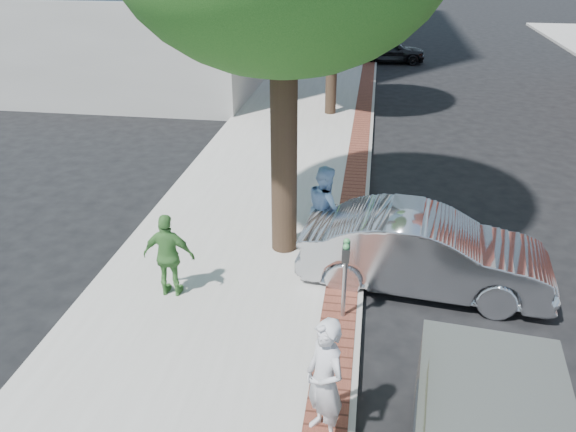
% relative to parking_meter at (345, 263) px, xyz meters
% --- Properties ---
extents(ground, '(120.00, 120.00, 0.00)m').
position_rel_parking_meter_xyz_m(ground, '(-0.77, 0.30, -1.21)').
color(ground, black).
rests_on(ground, ground).
extents(sidewalk, '(5.00, 60.00, 0.15)m').
position_rel_parking_meter_xyz_m(sidewalk, '(-2.27, 8.30, -1.13)').
color(sidewalk, '#9E9991').
rests_on(sidewalk, ground).
extents(brick_strip, '(0.60, 60.00, 0.01)m').
position_rel_parking_meter_xyz_m(brick_strip, '(-0.07, 8.30, -1.05)').
color(brick_strip, brown).
rests_on(brick_strip, sidewalk).
extents(curb, '(0.10, 60.00, 0.15)m').
position_rel_parking_meter_xyz_m(curb, '(0.28, 8.30, -1.13)').
color(curb, gray).
rests_on(curb, ground).
extents(office_base, '(18.20, 22.20, 4.00)m').
position_rel_parking_meter_xyz_m(office_base, '(-13.77, 22.30, 0.79)').
color(office_base, gray).
rests_on(office_base, ground).
extents(signal_near, '(0.70, 0.15, 3.80)m').
position_rel_parking_meter_xyz_m(signal_near, '(0.13, 22.30, 1.05)').
color(signal_near, black).
rests_on(signal_near, ground).
extents(parking_meter, '(0.12, 0.32, 1.47)m').
position_rel_parking_meter_xyz_m(parking_meter, '(0.00, 0.00, 0.00)').
color(parking_meter, gray).
rests_on(parking_meter, sidewalk).
extents(person_gray, '(0.75, 0.78, 1.79)m').
position_rel_parking_meter_xyz_m(person_gray, '(-0.09, -2.59, -0.16)').
color(person_gray, '#BAB9BE').
rests_on(person_gray, sidewalk).
extents(person_officer, '(0.95, 1.05, 1.78)m').
position_rel_parking_meter_xyz_m(person_officer, '(-0.56, 2.40, -0.16)').
color(person_officer, '#97BBE9').
rests_on(person_officer, sidewalk).
extents(person_green, '(0.94, 0.40, 1.59)m').
position_rel_parking_meter_xyz_m(person_green, '(-3.12, 0.22, -0.26)').
color(person_green, '#47833B').
rests_on(person_green, sidewalk).
extents(sedan_silver, '(4.73, 2.09, 1.51)m').
position_rel_parking_meter_xyz_m(sedan_silver, '(1.40, 1.40, -0.45)').
color(sedan_silver, '#A8A9AF').
rests_on(sedan_silver, ground).
extents(bg_car, '(4.01, 1.94, 1.32)m').
position_rel_parking_meter_xyz_m(bg_car, '(0.83, 22.60, -0.54)').
color(bg_car, black).
rests_on(bg_car, ground).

